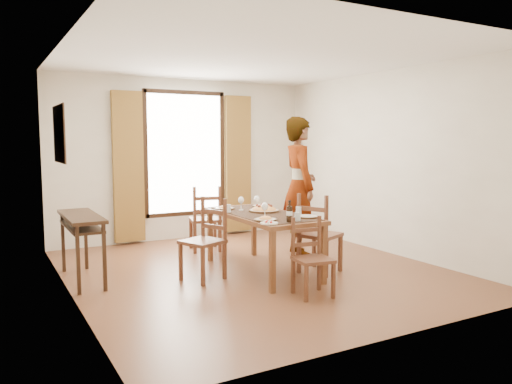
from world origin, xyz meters
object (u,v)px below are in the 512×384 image
man (299,186)px  pasta_platter (264,208)px  console_table (81,224)px  dining_table (262,219)px

man → pasta_platter: 1.02m
console_table → dining_table: 2.19m
console_table → man: man is taller
dining_table → man: (0.96, 0.58, 0.32)m
console_table → man: bearing=-1.8°
console_table → pasta_platter: (2.17, -0.58, 0.12)m
console_table → pasta_platter: 2.25m
man → console_table: bearing=103.3°
console_table → man: size_ratio=0.60×
dining_table → man: man is taller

